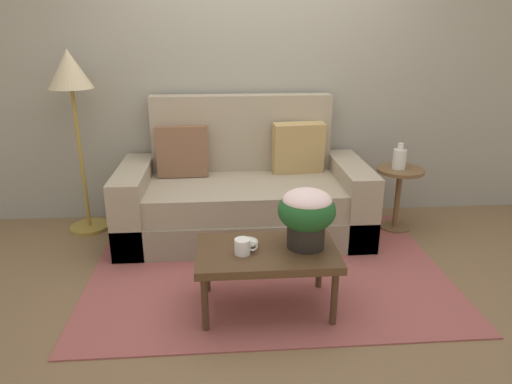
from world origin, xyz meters
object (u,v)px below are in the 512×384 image
(couch, at_px, (244,195))
(coffee_mug, at_px, (243,247))
(potted_plant, at_px, (307,212))
(snack_bowl, at_px, (249,242))
(side_table, at_px, (399,188))
(coffee_table, at_px, (267,256))
(table_vase, at_px, (399,158))
(floor_lamp, at_px, (71,86))

(couch, xyz_separation_m, coffee_mug, (-0.06, -1.20, 0.12))
(potted_plant, bearing_deg, snack_bowl, 178.83)
(side_table, xyz_separation_m, potted_plant, (-1.00, -1.09, 0.25))
(couch, relative_size, side_table, 3.68)
(couch, height_order, side_table, couch)
(coffee_table, distance_m, side_table, 1.67)
(potted_plant, distance_m, table_vase, 1.47)
(couch, height_order, coffee_mug, couch)
(potted_plant, distance_m, coffee_mug, 0.43)
(couch, bearing_deg, coffee_mug, -93.06)
(floor_lamp, relative_size, coffee_mug, 10.93)
(floor_lamp, xyz_separation_m, snack_bowl, (1.32, -1.29, -0.79))
(coffee_table, relative_size, coffee_mug, 6.14)
(side_table, bearing_deg, table_vase, 170.98)
(coffee_table, xyz_separation_m, table_vase, (1.22, 1.12, 0.28))
(side_table, bearing_deg, coffee_table, -137.92)
(floor_lamp, height_order, table_vase, floor_lamp)
(coffee_mug, bearing_deg, coffee_table, 17.22)
(couch, bearing_deg, coffee_table, -85.97)
(couch, bearing_deg, floor_lamp, 173.14)
(potted_plant, relative_size, table_vase, 1.66)
(couch, bearing_deg, table_vase, -1.62)
(snack_bowl, bearing_deg, coffee_mug, -115.99)
(side_table, relative_size, coffee_mug, 3.97)
(floor_lamp, height_order, potted_plant, floor_lamp)
(side_table, height_order, snack_bowl, side_table)
(coffee_table, height_order, coffee_mug, coffee_mug)
(floor_lamp, bearing_deg, side_table, -4.33)
(couch, xyz_separation_m, snack_bowl, (-0.03, -1.12, 0.11))
(coffee_table, height_order, floor_lamp, floor_lamp)
(coffee_table, bearing_deg, couch, 94.03)
(couch, xyz_separation_m, coffee_table, (0.08, -1.16, 0.03))
(side_table, bearing_deg, coffee_mug, -139.96)
(floor_lamp, relative_size, snack_bowl, 12.81)
(couch, height_order, potted_plant, couch)
(floor_lamp, height_order, coffee_mug, floor_lamp)
(snack_bowl, height_order, table_vase, table_vase)
(side_table, distance_m, potted_plant, 1.50)
(coffee_mug, distance_m, snack_bowl, 0.09)
(couch, xyz_separation_m, side_table, (1.32, -0.04, 0.04))
(snack_bowl, bearing_deg, floor_lamp, 135.69)
(side_table, xyz_separation_m, snack_bowl, (-1.34, -1.08, 0.06))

